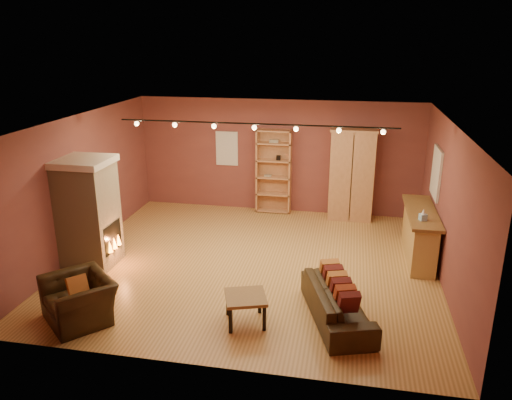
% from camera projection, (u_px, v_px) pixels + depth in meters
% --- Properties ---
extents(floor, '(7.00, 7.00, 0.00)m').
position_uv_depth(floor, '(253.00, 264.00, 9.78)').
color(floor, '#A4753A').
rests_on(floor, ground).
extents(ceiling, '(7.00, 7.00, 0.00)m').
position_uv_depth(ceiling, '(252.00, 121.00, 8.90)').
color(ceiling, brown).
rests_on(ceiling, back_wall).
extents(back_wall, '(7.00, 0.02, 2.80)m').
position_uv_depth(back_wall, '(278.00, 156.00, 12.37)').
color(back_wall, brown).
rests_on(back_wall, floor).
extents(left_wall, '(0.02, 6.50, 2.80)m').
position_uv_depth(left_wall, '(81.00, 186.00, 9.97)').
color(left_wall, brown).
rests_on(left_wall, floor).
extents(right_wall, '(0.02, 6.50, 2.80)m').
position_uv_depth(right_wall, '(448.00, 207.00, 8.71)').
color(right_wall, brown).
rests_on(right_wall, floor).
extents(fireplace, '(1.01, 0.98, 2.12)m').
position_uv_depth(fireplace, '(89.00, 213.00, 9.44)').
color(fireplace, '#C3AE88').
rests_on(fireplace, floor).
extents(back_window, '(0.56, 0.04, 0.86)m').
position_uv_depth(back_window, '(227.00, 148.00, 12.54)').
color(back_window, silver).
rests_on(back_window, back_wall).
extents(bookcase, '(0.86, 0.33, 2.10)m').
position_uv_depth(bookcase, '(274.00, 170.00, 12.39)').
color(bookcase, tan).
rests_on(bookcase, floor).
extents(armoire, '(1.09, 0.62, 2.21)m').
position_uv_depth(armoire, '(352.00, 174.00, 11.87)').
color(armoire, tan).
rests_on(armoire, floor).
extents(bar_counter, '(0.57, 2.08, 1.00)m').
position_uv_depth(bar_counter, '(419.00, 234.00, 9.90)').
color(bar_counter, tan).
rests_on(bar_counter, floor).
extents(tissue_box, '(0.14, 0.14, 0.21)m').
position_uv_depth(tissue_box, '(423.00, 216.00, 9.22)').
color(tissue_box, '#8BBCDF').
rests_on(tissue_box, bar_counter).
extents(right_window, '(0.05, 0.90, 1.00)m').
position_uv_depth(right_window, '(436.00, 173.00, 9.94)').
color(right_window, silver).
rests_on(right_window, right_wall).
extents(loveseat, '(1.12, 1.99, 0.79)m').
position_uv_depth(loveseat, '(338.00, 296.00, 7.76)').
color(loveseat, black).
rests_on(loveseat, floor).
extents(armchair, '(1.26, 1.23, 0.93)m').
position_uv_depth(armchair, '(78.00, 293.00, 7.72)').
color(armchair, black).
rests_on(armchair, floor).
extents(coffee_table, '(0.78, 0.78, 0.47)m').
position_uv_depth(coffee_table, '(246.00, 300.00, 7.66)').
color(coffee_table, brown).
rests_on(coffee_table, floor).
extents(track_rail, '(5.20, 0.09, 0.13)m').
position_uv_depth(track_rail, '(254.00, 126.00, 9.12)').
color(track_rail, black).
rests_on(track_rail, ceiling).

